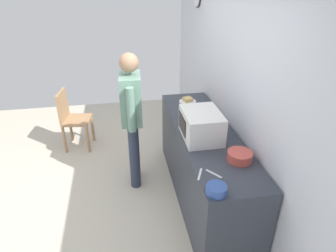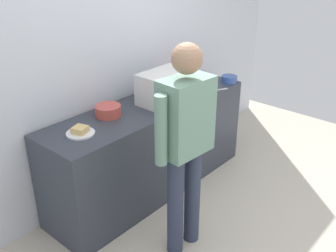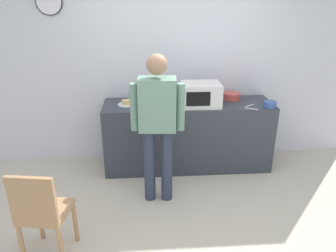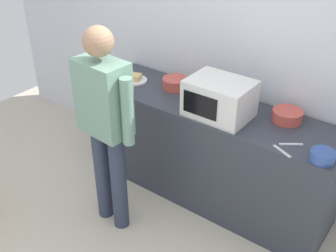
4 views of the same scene
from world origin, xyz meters
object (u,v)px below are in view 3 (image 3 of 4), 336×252
object	(u,v)px
microwave	(201,94)
mixing_bowl	(232,96)
person_standing	(158,120)
cereal_bowl	(156,98)
fork_utensil	(251,109)
wooden_chair	(42,212)
sandwich_plate	(127,103)
salad_bowl	(270,104)
spoon_utensil	(250,106)

from	to	relation	value
microwave	mixing_bowl	xyz separation A→B (m)	(0.48, 0.24, -0.11)
mixing_bowl	person_standing	world-z (taller)	person_standing
cereal_bowl	mixing_bowl	bearing A→B (deg)	2.73
fork_utensil	person_standing	distance (m)	1.31
cereal_bowl	mixing_bowl	xyz separation A→B (m)	(1.05, 0.05, -0.00)
person_standing	wooden_chair	xyz separation A→B (m)	(-1.06, -0.88, -0.49)
mixing_bowl	wooden_chair	bearing A→B (deg)	-139.40
microwave	fork_utensil	distance (m)	0.67
mixing_bowl	fork_utensil	distance (m)	0.45
mixing_bowl	sandwich_plate	bearing A→B (deg)	-173.75
microwave	salad_bowl	bearing A→B (deg)	-7.71
cereal_bowl	fork_utensil	distance (m)	1.26
fork_utensil	salad_bowl	bearing A→B (deg)	13.47
salad_bowl	wooden_chair	size ratio (longest dim) A/B	0.18
mixing_bowl	salad_bowl	bearing A→B (deg)	-41.66
fork_utensil	sandwich_plate	bearing A→B (deg)	170.38
microwave	fork_utensil	bearing A→B (deg)	-16.24
person_standing	wooden_chair	bearing A→B (deg)	-140.15
sandwich_plate	person_standing	world-z (taller)	person_standing
salad_bowl	spoon_utensil	distance (m)	0.25
cereal_bowl	person_standing	size ratio (longest dim) A/B	0.13
sandwich_plate	fork_utensil	distance (m)	1.61
sandwich_plate	cereal_bowl	bearing A→B (deg)	15.44
mixing_bowl	wooden_chair	world-z (taller)	mixing_bowl
sandwich_plate	mixing_bowl	xyz separation A→B (m)	(1.44, 0.16, 0.02)
salad_bowl	mixing_bowl	bearing A→B (deg)	138.34
cereal_bowl	wooden_chair	world-z (taller)	cereal_bowl
sandwich_plate	person_standing	size ratio (longest dim) A/B	0.13
sandwich_plate	mixing_bowl	world-z (taller)	mixing_bowl
sandwich_plate	fork_utensil	world-z (taller)	sandwich_plate
person_standing	microwave	bearing A→B (deg)	49.72
microwave	salad_bowl	distance (m)	0.90
microwave	person_standing	xyz separation A→B (m)	(-0.58, -0.69, -0.06)
microwave	fork_utensil	world-z (taller)	microwave
microwave	mixing_bowl	world-z (taller)	microwave
cereal_bowl	fork_utensil	xyz separation A→B (m)	(1.20, -0.38, -0.04)
microwave	cereal_bowl	distance (m)	0.61
microwave	fork_utensil	xyz separation A→B (m)	(0.63, -0.18, -0.15)
fork_utensil	wooden_chair	distance (m)	2.69
sandwich_plate	person_standing	distance (m)	0.87
microwave	spoon_utensil	world-z (taller)	microwave
microwave	person_standing	size ratio (longest dim) A/B	0.29
wooden_chair	person_standing	bearing A→B (deg)	39.85
sandwich_plate	spoon_utensil	xyz separation A→B (m)	(1.60, -0.15, -0.02)
spoon_utensil	person_standing	bearing A→B (deg)	-152.85
salad_bowl	mixing_bowl	distance (m)	0.55
sandwich_plate	spoon_utensil	size ratio (longest dim) A/B	1.36
salad_bowl	person_standing	xyz separation A→B (m)	(-1.47, -0.57, 0.05)
sandwich_plate	cereal_bowl	size ratio (longest dim) A/B	1.01
microwave	wooden_chair	world-z (taller)	microwave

